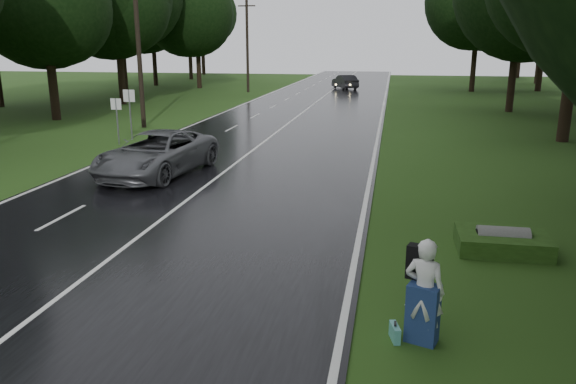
% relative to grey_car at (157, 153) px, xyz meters
% --- Properties ---
extents(ground, '(160.00, 160.00, 0.00)m').
position_rel_grey_car_xyz_m(ground, '(2.44, -7.74, -0.88)').
color(ground, '#254715').
rests_on(ground, ground).
extents(road, '(12.00, 140.00, 0.04)m').
position_rel_grey_car_xyz_m(road, '(2.44, 12.26, -0.86)').
color(road, black).
rests_on(road, ground).
extents(lane_center, '(0.12, 140.00, 0.01)m').
position_rel_grey_car_xyz_m(lane_center, '(2.44, 12.26, -0.83)').
color(lane_center, silver).
rests_on(lane_center, road).
extents(grey_car, '(3.57, 6.35, 1.68)m').
position_rel_grey_car_xyz_m(grey_car, '(0.00, 0.00, 0.00)').
color(grey_car, '#4F5155').
rests_on(grey_car, road).
extents(far_car, '(3.43, 4.91, 1.54)m').
position_rel_grey_car_xyz_m(far_car, '(3.61, 43.11, -0.07)').
color(far_car, black).
rests_on(far_car, road).
extents(hitchhiker, '(0.81, 0.77, 1.90)m').
position_rel_grey_car_xyz_m(hitchhiker, '(9.63, -10.94, 0.01)').
color(hitchhiker, silver).
rests_on(hitchhiker, ground).
extents(suitcase, '(0.21, 0.42, 0.29)m').
position_rel_grey_car_xyz_m(suitcase, '(9.18, -11.00, -0.73)').
color(suitcase, teal).
rests_on(suitcase, ground).
extents(culvert, '(1.25, 0.62, 0.62)m').
position_rel_grey_car_xyz_m(culvert, '(11.82, -6.08, -0.88)').
color(culvert, slate).
rests_on(culvert, ground).
extents(utility_pole_mid, '(1.80, 0.28, 9.85)m').
position_rel_grey_car_xyz_m(utility_pole_mid, '(-6.06, 11.88, -0.88)').
color(utility_pole_mid, black).
rests_on(utility_pole_mid, ground).
extents(utility_pole_far, '(1.80, 0.28, 9.60)m').
position_rel_grey_car_xyz_m(utility_pole_far, '(-6.06, 37.38, -0.88)').
color(utility_pole_far, black).
rests_on(utility_pole_far, ground).
extents(road_sign_a, '(0.56, 0.10, 2.34)m').
position_rel_grey_car_xyz_m(road_sign_a, '(-4.76, 6.09, -0.88)').
color(road_sign_a, white).
rests_on(road_sign_a, ground).
extents(road_sign_b, '(0.64, 0.10, 2.66)m').
position_rel_grey_car_xyz_m(road_sign_b, '(-4.76, 7.56, -0.88)').
color(road_sign_b, white).
rests_on(road_sign_b, ground).
extents(tree_left_d, '(8.41, 8.41, 13.14)m').
position_rel_grey_car_xyz_m(tree_left_d, '(-13.35, 14.00, -0.88)').
color(tree_left_d, black).
rests_on(tree_left_d, ground).
extents(tree_left_e, '(9.47, 9.47, 14.79)m').
position_rel_grey_car_xyz_m(tree_left_e, '(-13.57, 24.12, -0.88)').
color(tree_left_e, black).
rests_on(tree_left_e, ground).
extents(tree_left_f, '(8.82, 8.82, 13.78)m').
position_rel_grey_car_xyz_m(tree_left_f, '(-12.89, 41.51, -0.88)').
color(tree_left_f, black).
rests_on(tree_left_f, ground).
extents(tree_right_d, '(10.02, 10.02, 15.66)m').
position_rel_grey_car_xyz_m(tree_right_d, '(17.87, 11.24, -0.88)').
color(tree_right_d, black).
rests_on(tree_right_d, ground).
extents(tree_right_e, '(9.47, 9.47, 14.79)m').
position_rel_grey_car_xyz_m(tree_right_e, '(17.63, 24.42, -0.88)').
color(tree_right_e, black).
rests_on(tree_right_e, ground).
extents(tree_right_f, '(10.39, 10.39, 16.24)m').
position_rel_grey_car_xyz_m(tree_right_f, '(17.16, 42.38, -0.88)').
color(tree_right_f, black).
rests_on(tree_right_f, ground).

